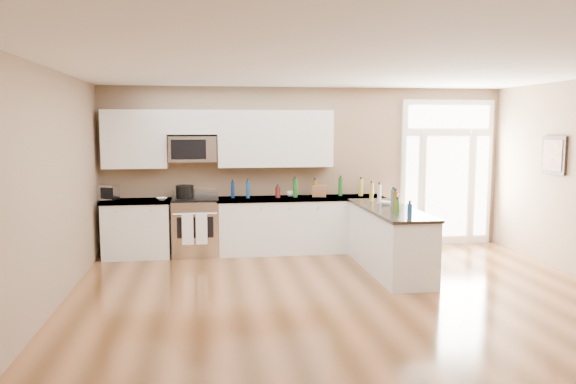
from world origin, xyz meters
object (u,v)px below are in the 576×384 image
Objects in this scene: kitchen_range at (196,226)px; toaster_oven at (108,192)px; peninsula_cabinet at (389,242)px; stockpot at (185,191)px.

toaster_oven is (-1.40, 0.09, 0.58)m from kitchen_range.
peninsula_cabinet is at bearing 4.71° from toaster_oven.
kitchen_range is 1.52m from toaster_oven.
peninsula_cabinet is 4.56m from toaster_oven.
toaster_oven reaches higher than kitchen_range.
kitchen_range is at bearing -26.53° from stockpot.
kitchen_range is 0.61m from stockpot.
toaster_oven is at bearing 176.44° from kitchen_range.
stockpot reaches higher than kitchen_range.
stockpot is (-3.02, 1.53, 0.63)m from peninsula_cabinet.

